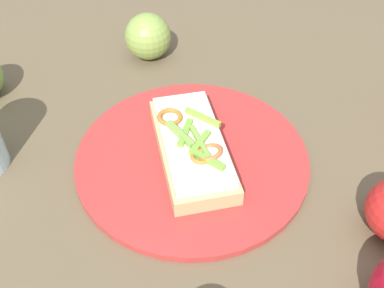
# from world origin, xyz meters

# --- Properties ---
(ground_plane) EXTENTS (2.00, 2.00, 0.00)m
(ground_plane) POSITION_xyz_m (0.00, 0.00, 0.00)
(ground_plane) COLOR brown
(ground_plane) RESTS_ON ground
(plate) EXTENTS (0.30, 0.30, 0.01)m
(plate) POSITION_xyz_m (0.00, 0.00, 0.01)
(plate) COLOR #B6322F
(plate) RESTS_ON ground_plane
(sandwich) EXTENTS (0.20, 0.17, 0.05)m
(sandwich) POSITION_xyz_m (0.00, 0.00, 0.03)
(sandwich) COLOR tan
(sandwich) RESTS_ON plate
(apple_2) EXTENTS (0.11, 0.11, 0.08)m
(apple_2) POSITION_xyz_m (-0.19, -0.16, 0.04)
(apple_2) COLOR #819E45
(apple_2) RESTS_ON ground_plane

